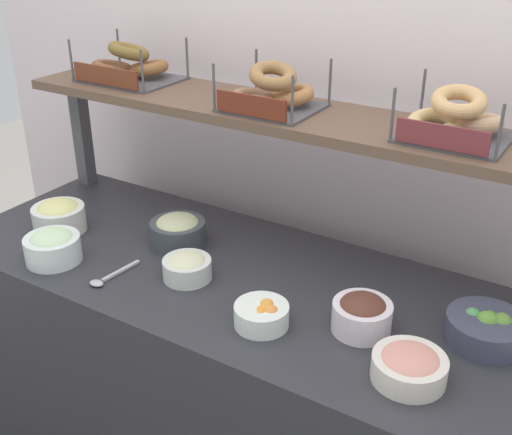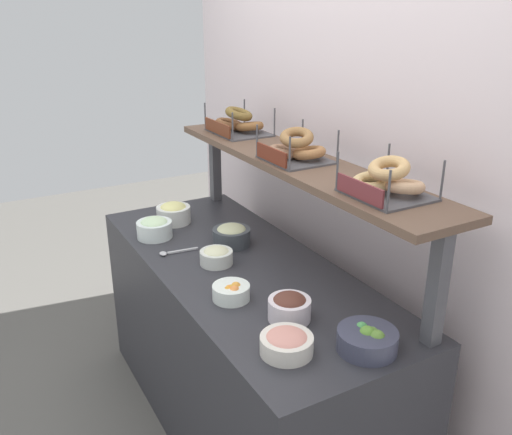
# 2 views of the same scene
# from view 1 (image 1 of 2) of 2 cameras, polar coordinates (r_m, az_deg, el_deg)

# --- Properties ---
(back_wall) EXTENTS (2.95, 0.06, 2.40)m
(back_wall) POSITION_cam_1_polar(r_m,az_deg,el_deg) (2.18, 5.02, 9.65)
(back_wall) COLOR white
(back_wall) RESTS_ON ground_plane
(deli_counter) EXTENTS (1.75, 0.70, 0.85)m
(deli_counter) POSITION_cam_1_polar(r_m,az_deg,el_deg) (2.14, -2.80, -14.50)
(deli_counter) COLOR #2D2D33
(deli_counter) RESTS_ON ground_plane
(shelf_riser_left) EXTENTS (0.05, 0.05, 0.40)m
(shelf_riser_left) POSITION_cam_1_polar(r_m,az_deg,el_deg) (2.49, -15.35, 7.31)
(shelf_riser_left) COLOR #4C4C51
(shelf_riser_left) RESTS_ON deli_counter
(upper_shelf) EXTENTS (1.71, 0.32, 0.03)m
(upper_shelf) POSITION_cam_1_polar(r_m,az_deg,el_deg) (1.93, 1.23, 9.50)
(upper_shelf) COLOR brown
(upper_shelf) RESTS_ON shelf_riser_left
(bowl_lox_spread) EXTENTS (0.17, 0.17, 0.08)m
(bowl_lox_spread) POSITION_cam_1_polar(r_m,az_deg,el_deg) (1.51, 13.59, -12.81)
(bowl_lox_spread) COLOR white
(bowl_lox_spread) RESTS_ON deli_counter
(bowl_scallion_spread) EXTENTS (0.17, 0.17, 0.10)m
(bowl_scallion_spread) POSITION_cam_1_polar(r_m,az_deg,el_deg) (2.01, -17.79, -2.45)
(bowl_scallion_spread) COLOR white
(bowl_scallion_spread) RESTS_ON deli_counter
(bowl_tuna_salad) EXTENTS (0.17, 0.17, 0.10)m
(bowl_tuna_salad) POSITION_cam_1_polar(r_m,az_deg,el_deg) (2.02, -7.03, -1.14)
(bowl_tuna_salad) COLOR #3F454A
(bowl_tuna_salad) RESTS_ON deli_counter
(bowl_potato_salad) EXTENTS (0.14, 0.14, 0.08)m
(bowl_potato_salad) POSITION_cam_1_polar(r_m,az_deg,el_deg) (1.84, -6.20, -4.41)
(bowl_potato_salad) COLOR silver
(bowl_potato_salad) RESTS_ON deli_counter
(bowl_egg_salad) EXTENTS (0.17, 0.17, 0.11)m
(bowl_egg_salad) POSITION_cam_1_polar(r_m,az_deg,el_deg) (2.18, -17.27, 0.14)
(bowl_egg_salad) COLOR silver
(bowl_egg_salad) RESTS_ON deli_counter
(bowl_chocolate_spread) EXTENTS (0.15, 0.15, 0.10)m
(bowl_chocolate_spread) POSITION_cam_1_polar(r_m,az_deg,el_deg) (1.64, 9.49, -8.52)
(bowl_chocolate_spread) COLOR white
(bowl_chocolate_spread) RESTS_ON deli_counter
(bowl_fruit_salad) EXTENTS (0.14, 0.14, 0.07)m
(bowl_fruit_salad) POSITION_cam_1_polar(r_m,az_deg,el_deg) (1.64, 0.56, -8.70)
(bowl_fruit_salad) COLOR white
(bowl_fruit_salad) RESTS_ON deli_counter
(bowl_veggie_mix) EXTENTS (0.20, 0.20, 0.09)m
(bowl_veggie_mix) POSITION_cam_1_polar(r_m,az_deg,el_deg) (1.68, 19.94, -9.33)
(bowl_veggie_mix) COLOR #404257
(bowl_veggie_mix) RESTS_ON deli_counter
(serving_spoon_near_plate) EXTENTS (0.05, 0.18, 0.01)m
(serving_spoon_near_plate) POSITION_cam_1_polar(r_m,az_deg,el_deg) (1.89, -13.17, -5.27)
(serving_spoon_near_plate) COLOR #B7B7BC
(serving_spoon_near_plate) RESTS_ON deli_counter
(bagel_basket_cinnamon_raisin) EXTENTS (0.32, 0.25, 0.14)m
(bagel_basket_cinnamon_raisin) POSITION_cam_1_polar(r_m,az_deg,el_deg) (2.25, -11.32, 13.15)
(bagel_basket_cinnamon_raisin) COLOR #4C4C51
(bagel_basket_cinnamon_raisin) RESTS_ON upper_shelf
(bagel_basket_everything) EXTENTS (0.27, 0.25, 0.14)m
(bagel_basket_everything) POSITION_cam_1_polar(r_m,az_deg,el_deg) (1.89, 1.42, 11.08)
(bagel_basket_everything) COLOR #4C4C51
(bagel_basket_everything) RESTS_ON upper_shelf
(bagel_basket_plain) EXTENTS (0.28, 0.26, 0.14)m
(bagel_basket_plain) POSITION_cam_1_polar(r_m,az_deg,el_deg) (1.71, 17.45, 8.31)
(bagel_basket_plain) COLOR #4C4C51
(bagel_basket_plain) RESTS_ON upper_shelf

